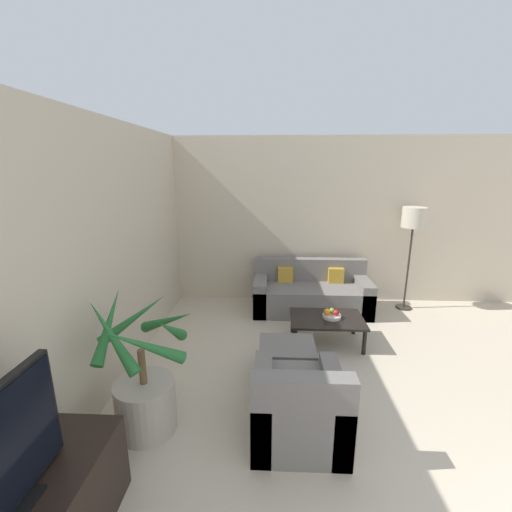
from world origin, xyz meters
name	(u,v)px	position (x,y,z in m)	size (l,w,h in m)	color
wall_back	(364,222)	(0.00, 6.08, 1.35)	(7.78, 0.06, 2.70)	beige
wall_left	(73,278)	(-3.12, 3.02, 1.35)	(0.06, 7.65, 2.70)	beige
television	(0,457)	(-2.78, 1.71, 0.90)	(0.18, 0.80, 0.68)	black
potted_palm	(145,387)	(-2.57, 2.93, 0.41)	(0.89, 0.90, 1.26)	#ADA393
sofa_loveseat	(311,294)	(-0.87, 5.57, 0.27)	(1.80, 0.79, 0.78)	slate
floor_lamp	(413,222)	(0.65, 5.71, 1.41)	(0.35, 0.35, 1.64)	#2D2823
coffee_table	(327,321)	(-0.78, 4.52, 0.31)	(0.93, 0.63, 0.35)	black
fruit_bowl	(332,316)	(-0.72, 4.53, 0.37)	(0.24, 0.24, 0.04)	beige
apple_red	(336,313)	(-0.67, 4.51, 0.43)	(0.08, 0.08, 0.08)	red
apple_green	(332,311)	(-0.71, 4.58, 0.42)	(0.07, 0.07, 0.07)	olive
orange_fruit	(327,312)	(-0.79, 4.52, 0.43)	(0.08, 0.08, 0.08)	orange
armchair	(298,407)	(-1.26, 2.94, 0.26)	(0.77, 0.87, 0.77)	slate
ottoman	(287,360)	(-1.32, 3.78, 0.19)	(0.60, 0.52, 0.37)	slate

